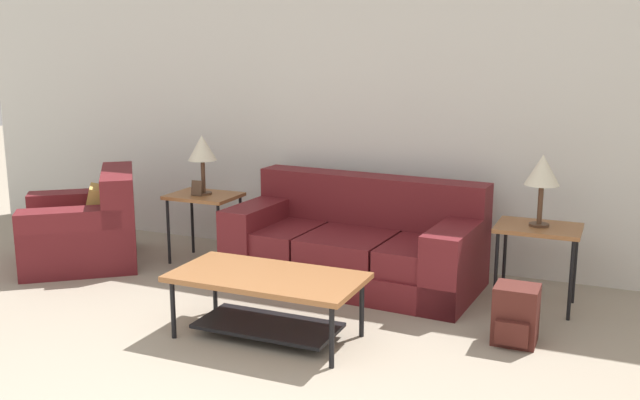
{
  "coord_description": "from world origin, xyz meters",
  "views": [
    {
      "loc": [
        1.78,
        -2.02,
        1.85
      ],
      "look_at": [
        -0.17,
        2.46,
        0.8
      ],
      "focal_mm": 40.0,
      "sensor_mm": 36.0,
      "label": 1
    }
  ],
  "objects_px": {
    "couch": "(356,246)",
    "side_table_left": "(204,202)",
    "table_lamp_left": "(202,150)",
    "coffee_table": "(267,291)",
    "side_table_right": "(538,235)",
    "backpack": "(516,315)",
    "armchair": "(86,230)",
    "table_lamp_right": "(542,172)"
  },
  "relations": [
    {
      "from": "couch",
      "to": "side_table_left",
      "type": "bearing_deg",
      "value": -179.35
    },
    {
      "from": "side_table_left",
      "to": "table_lamp_left",
      "type": "distance_m",
      "value": 0.45
    },
    {
      "from": "couch",
      "to": "coffee_table",
      "type": "distance_m",
      "value": 1.3
    },
    {
      "from": "side_table_right",
      "to": "coffee_table",
      "type": "bearing_deg",
      "value": -139.95
    },
    {
      "from": "side_table_left",
      "to": "backpack",
      "type": "distance_m",
      "value": 2.88
    },
    {
      "from": "table_lamp_left",
      "to": "backpack",
      "type": "xyz_separation_m",
      "value": [
        2.76,
        -0.73,
        -0.81
      ]
    },
    {
      "from": "table_lamp_left",
      "to": "couch",
      "type": "bearing_deg",
      "value": 0.65
    },
    {
      "from": "backpack",
      "to": "table_lamp_left",
      "type": "bearing_deg",
      "value": 165.25
    },
    {
      "from": "armchair",
      "to": "table_lamp_left",
      "type": "bearing_deg",
      "value": 24.14
    },
    {
      "from": "armchair",
      "to": "coffee_table",
      "type": "height_order",
      "value": "armchair"
    },
    {
      "from": "side_table_left",
      "to": "coffee_table",
      "type": "bearing_deg",
      "value": -44.87
    },
    {
      "from": "coffee_table",
      "to": "table_lamp_right",
      "type": "relative_size",
      "value": 2.39
    },
    {
      "from": "armchair",
      "to": "backpack",
      "type": "relative_size",
      "value": 3.62
    },
    {
      "from": "couch",
      "to": "table_lamp_right",
      "type": "height_order",
      "value": "table_lamp_right"
    },
    {
      "from": "armchair",
      "to": "table_lamp_left",
      "type": "height_order",
      "value": "table_lamp_left"
    },
    {
      "from": "armchair",
      "to": "backpack",
      "type": "bearing_deg",
      "value": -4.7
    },
    {
      "from": "couch",
      "to": "side_table_left",
      "type": "relative_size",
      "value": 3.34
    },
    {
      "from": "couch",
      "to": "side_table_left",
      "type": "distance_m",
      "value": 1.42
    },
    {
      "from": "table_lamp_right",
      "to": "side_table_left",
      "type": "bearing_deg",
      "value": 180.0
    },
    {
      "from": "table_lamp_left",
      "to": "backpack",
      "type": "bearing_deg",
      "value": -14.75
    },
    {
      "from": "table_lamp_left",
      "to": "side_table_right",
      "type": "bearing_deg",
      "value": 0.0
    },
    {
      "from": "side_table_left",
      "to": "side_table_right",
      "type": "bearing_deg",
      "value": 0.0
    },
    {
      "from": "side_table_left",
      "to": "table_lamp_right",
      "type": "xyz_separation_m",
      "value": [
        2.79,
        -0.0,
        0.45
      ]
    },
    {
      "from": "side_table_right",
      "to": "table_lamp_right",
      "type": "bearing_deg",
      "value": -108.43
    },
    {
      "from": "couch",
      "to": "armchair",
      "type": "relative_size",
      "value": 1.47
    },
    {
      "from": "table_lamp_right",
      "to": "backpack",
      "type": "relative_size",
      "value": 1.36
    },
    {
      "from": "side_table_right",
      "to": "backpack",
      "type": "relative_size",
      "value": 1.59
    },
    {
      "from": "side_table_left",
      "to": "table_lamp_left",
      "type": "xyz_separation_m",
      "value": [
        0.0,
        -0.0,
        0.45
      ]
    },
    {
      "from": "armchair",
      "to": "backpack",
      "type": "height_order",
      "value": "armchair"
    },
    {
      "from": "coffee_table",
      "to": "side_table_left",
      "type": "xyz_separation_m",
      "value": [
        -1.28,
        1.27,
        0.22
      ]
    },
    {
      "from": "side_table_right",
      "to": "table_lamp_right",
      "type": "relative_size",
      "value": 1.17
    },
    {
      "from": "coffee_table",
      "to": "table_lamp_right",
      "type": "height_order",
      "value": "table_lamp_right"
    },
    {
      "from": "side_table_right",
      "to": "side_table_left",
      "type": "bearing_deg",
      "value": 180.0
    },
    {
      "from": "table_lamp_right",
      "to": "side_table_right",
      "type": "bearing_deg",
      "value": 71.57
    },
    {
      "from": "side_table_right",
      "to": "table_lamp_left",
      "type": "xyz_separation_m",
      "value": [
        -2.79,
        -0.0,
        0.45
      ]
    },
    {
      "from": "armchair",
      "to": "side_table_left",
      "type": "xyz_separation_m",
      "value": [
        0.94,
        0.42,
        0.25
      ]
    },
    {
      "from": "side_table_right",
      "to": "couch",
      "type": "bearing_deg",
      "value": 179.35
    },
    {
      "from": "side_table_left",
      "to": "backpack",
      "type": "xyz_separation_m",
      "value": [
        2.76,
        -0.73,
        -0.35
      ]
    },
    {
      "from": "table_lamp_left",
      "to": "table_lamp_right",
      "type": "distance_m",
      "value": 2.79
    },
    {
      "from": "coffee_table",
      "to": "side_table_right",
      "type": "distance_m",
      "value": 1.99
    },
    {
      "from": "side_table_right",
      "to": "backpack",
      "type": "height_order",
      "value": "side_table_right"
    },
    {
      "from": "coffee_table",
      "to": "side_table_left",
      "type": "relative_size",
      "value": 2.04
    }
  ]
}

